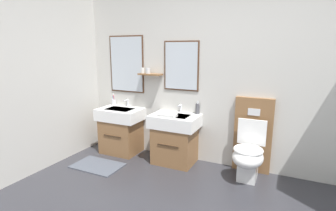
{
  "coord_description": "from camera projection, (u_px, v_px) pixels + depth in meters",
  "views": [
    {
      "loc": [
        0.65,
        -1.64,
        1.62
      ],
      "look_at": [
        -0.82,
        1.45,
        0.87
      ],
      "focal_mm": 28.19,
      "sensor_mm": 36.0,
      "label": 1
    }
  ],
  "objects": [
    {
      "name": "wall_back",
      "position": [
        237.0,
        76.0,
        3.48
      ],
      "size": [
        4.87,
        0.27,
        2.51
      ],
      "color": "beige",
      "rests_on": "ground"
    },
    {
      "name": "bath_mat",
      "position": [
        98.0,
        166.0,
        3.69
      ],
      "size": [
        0.68,
        0.44,
        0.01
      ],
      "primitive_type": "cube",
      "color": "#474C56",
      "rests_on": "ground"
    },
    {
      "name": "vanity_sink_left",
      "position": [
        122.0,
        129.0,
        4.14
      ],
      "size": [
        0.67,
        0.49,
        0.7
      ],
      "color": "brown",
      "rests_on": "ground"
    },
    {
      "name": "tap_on_left_sink",
      "position": [
        127.0,
        102.0,
        4.22
      ],
      "size": [
        0.03,
        0.13,
        0.11
      ],
      "color": "silver",
      "rests_on": "vanity_sink_left"
    },
    {
      "name": "vanity_sink_right",
      "position": [
        175.0,
        137.0,
        3.76
      ],
      "size": [
        0.67,
        0.49,
        0.7
      ],
      "color": "brown",
      "rests_on": "ground"
    },
    {
      "name": "tap_on_right_sink",
      "position": [
        180.0,
        107.0,
        3.83
      ],
      "size": [
        0.03,
        0.13,
        0.11
      ],
      "color": "silver",
      "rests_on": "vanity_sink_right"
    },
    {
      "name": "toilet",
      "position": [
        250.0,
        148.0,
        3.33
      ],
      "size": [
        0.48,
        0.62,
        1.0
      ],
      "color": "brown",
      "rests_on": "ground"
    },
    {
      "name": "toothbrush_cup",
      "position": [
        114.0,
        102.0,
        4.32
      ],
      "size": [
        0.07,
        0.07,
        0.2
      ],
      "color": "silver",
      "rests_on": "vanity_sink_left"
    },
    {
      "name": "soap_dispenser",
      "position": [
        198.0,
        109.0,
        3.71
      ],
      "size": [
        0.06,
        0.06,
        0.19
      ],
      "color": "#4C4C51",
      "rests_on": "vanity_sink_right"
    },
    {
      "name": "folded_hand_towel",
      "position": [
        168.0,
        115.0,
        3.57
      ],
      "size": [
        0.22,
        0.16,
        0.04
      ],
      "primitive_type": "cube",
      "color": "white",
      "rests_on": "vanity_sink_right"
    }
  ]
}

